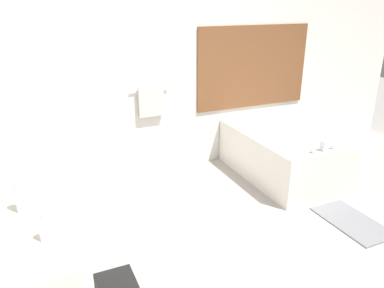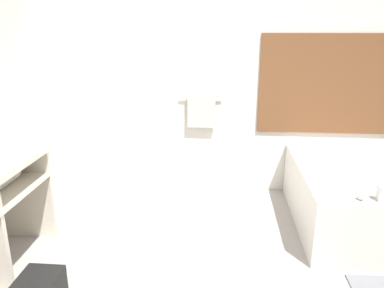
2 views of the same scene
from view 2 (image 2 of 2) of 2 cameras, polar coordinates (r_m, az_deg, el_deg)
The scene contains 2 objects.
wall_back_with_blinds at distance 4.33m, azimuth 6.12°, elevation 9.99°, with size 7.40×0.13×2.70m.
bathtub at distance 4.01m, azimuth 22.68°, elevation -7.11°, with size 1.00×1.56×0.71m.
Camera 2 is at (-0.05, -2.07, 1.89)m, focal length 35.00 mm.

